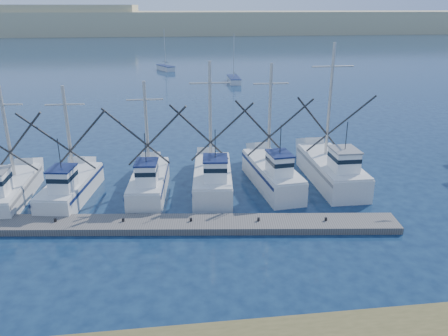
{
  "coord_description": "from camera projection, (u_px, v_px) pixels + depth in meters",
  "views": [
    {
      "loc": [
        -6.08,
        -17.7,
        12.34
      ],
      "look_at": [
        -2.83,
        8.0,
        2.72
      ],
      "focal_mm": 35.0,
      "sensor_mm": 36.0,
      "label": 1
    }
  ],
  "objects": [
    {
      "name": "ground",
      "position": [
        301.0,
        273.0,
        21.47
      ],
      "size": [
        500.0,
        500.0,
        0.0
      ],
      "primitive_type": "plane",
      "color": "#0C1C37",
      "rests_on": "ground"
    },
    {
      "name": "floating_dock",
      "position": [
        141.0,
        224.0,
        25.85
      ],
      "size": [
        30.55,
        5.59,
        0.41
      ],
      "primitive_type": "cube",
      "rotation": [
        0.0,
        0.0,
        -0.12
      ],
      "color": "#65605B",
      "rests_on": "ground"
    },
    {
      "name": "dune_ridge",
      "position": [
        178.0,
        22.0,
        215.04
      ],
      "size": [
        360.0,
        60.0,
        10.0
      ],
      "primitive_type": "cube",
      "color": "tan",
      "rests_on": "ground"
    },
    {
      "name": "trawler_fleet",
      "position": [
        161.0,
        180.0,
        30.27
      ],
      "size": [
        30.09,
        8.44,
        9.98
      ],
      "color": "silver",
      "rests_on": "ground"
    },
    {
      "name": "sailboat_near",
      "position": [
        234.0,
        80.0,
        74.87
      ],
      "size": [
        1.82,
        6.06,
        8.1
      ],
      "rotation": [
        0.0,
        0.0,
        -0.02
      ],
      "color": "silver",
      "rests_on": "ground"
    },
    {
      "name": "sailboat_far",
      "position": [
        166.0,
        68.0,
        89.28
      ],
      "size": [
        3.78,
        5.54,
        8.1
      ],
      "rotation": [
        0.0,
        0.0,
        0.44
      ],
      "color": "silver",
      "rests_on": "ground"
    }
  ]
}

